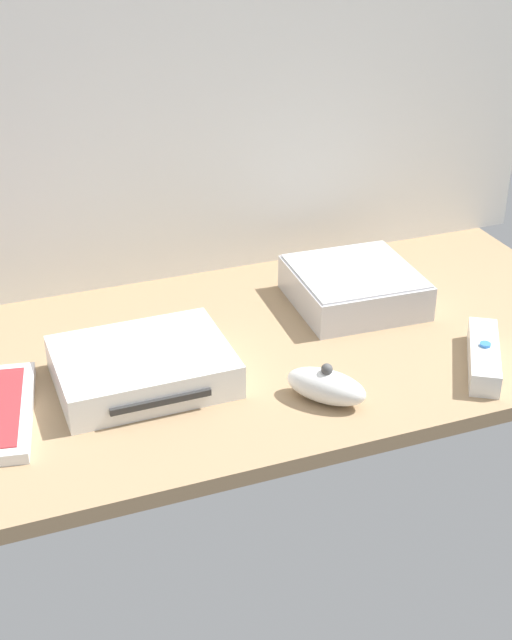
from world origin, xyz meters
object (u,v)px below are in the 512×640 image
Objects in this scene: remote_wand at (484,356)px; remote_nunchuk at (326,386)px; game_console at (143,367)px; mini_computer at (354,287)px.

remote_nunchuk is at bearing -148.43° from remote_wand.
game_console is at bearing -164.27° from remote_wand.
mini_computer is 1.70× the size of remote_nunchuk.
remote_wand is (41.16, -11.65, -0.69)cm from game_console.
mini_computer reaches higher than remote_wand.
mini_computer is 22.74cm from remote_wand.
remote_nunchuk reaches higher than remote_wand.
remote_nunchuk reaches higher than game_console.
remote_wand is at bearing -70.12° from mini_computer.
mini_computer is 25.64cm from remote_nunchuk.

